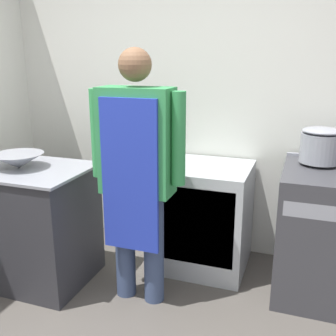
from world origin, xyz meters
The scene contains 6 objects.
wall_back centered at (0.00, 1.89, 1.35)m, with size 8.00×0.05×2.70m.
prep_counter centered at (-1.09, 0.88, 0.45)m, with size 1.11×0.68×0.89m.
fridge_unit centered at (0.21, 1.52, 0.43)m, with size 0.68×0.65×0.85m.
person_cook centered at (-0.11, 0.90, 0.99)m, with size 0.66×0.24×1.73m.
mixing_bowl centered at (-1.03, 0.86, 0.95)m, with size 0.37×0.37×0.11m.
stock_pot centered at (1.03, 1.56, 1.07)m, with size 0.28×0.28×0.25m.
Camera 1 is at (0.91, -1.37, 1.68)m, focal length 42.00 mm.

